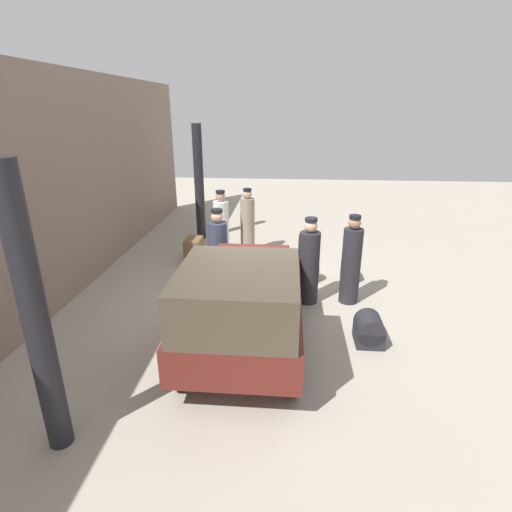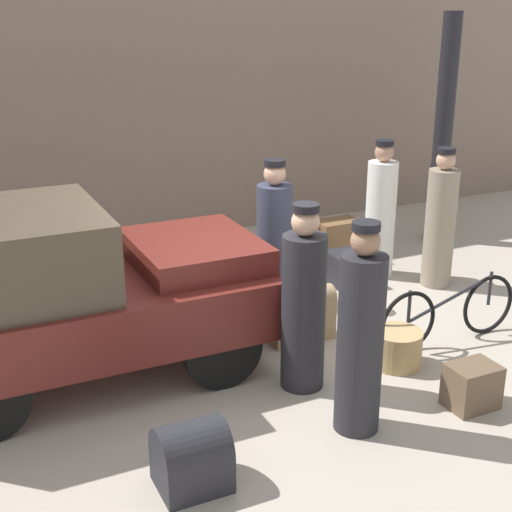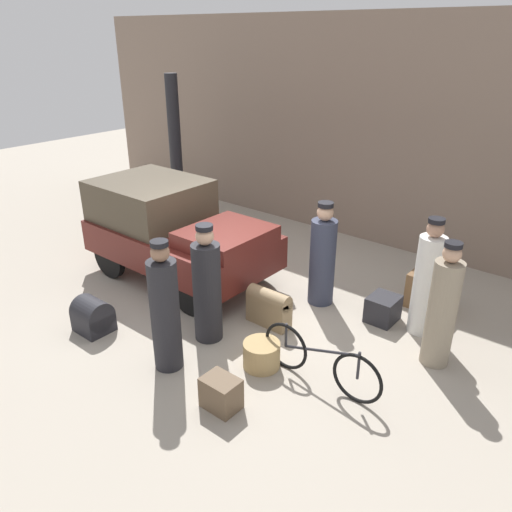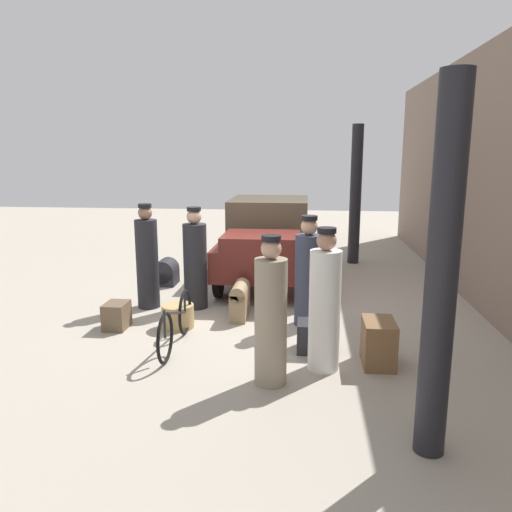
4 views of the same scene
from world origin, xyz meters
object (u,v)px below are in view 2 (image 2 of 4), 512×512
porter_lifting_near_truck (380,215)px  trunk_umber_medium (192,458)px  suitcase_tan_flat (302,313)px  truck (64,287)px  conductor_in_dark_uniform (440,224)px  porter_carrying_trunk (303,306)px  suitcase_black_upright (337,241)px  porter_standing_middle (360,338)px  suitcase_small_leather (472,386)px  trunk_large_brown (345,268)px  porter_with_bicycle (274,239)px  wicker_basket (397,348)px  bicycle (449,312)px

porter_lifting_near_truck → trunk_umber_medium: (-3.81, -3.12, -0.59)m
trunk_umber_medium → suitcase_tan_flat: 2.65m
truck → conductor_in_dark_uniform: bearing=5.1°
porter_carrying_trunk → suitcase_black_upright: (2.13, 2.86, -0.52)m
trunk_umber_medium → porter_standing_middle: bearing=5.1°
trunk_umber_medium → suitcase_small_leather: size_ratio=1.20×
porter_carrying_trunk → trunk_large_brown: (1.76, 2.05, -0.60)m
suitcase_black_upright → suitcase_tan_flat: bearing=-129.6°
porter_with_bicycle → suitcase_black_upright: size_ratio=2.85×
truck → trunk_large_brown: 3.88m
porter_lifting_near_truck → suitcase_tan_flat: size_ratio=2.56×
porter_carrying_trunk → suitcase_tan_flat: porter_carrying_trunk is taller
porter_carrying_trunk → suitcase_tan_flat: bearing=61.2°
truck → wicker_basket: 3.27m
suitcase_tan_flat → porter_standing_middle: bearing=-103.3°
porter_standing_middle → suitcase_small_leather: 1.29m
truck → conductor_in_dark_uniform: (4.73, 0.42, -0.11)m
porter_carrying_trunk → conductor_in_dark_uniform: bearing=28.5°
truck → suitcase_tan_flat: truck is taller
conductor_in_dark_uniform → porter_carrying_trunk: bearing=-151.5°
trunk_umber_medium → wicker_basket: bearing=20.0°
porter_with_bicycle → porter_carrying_trunk: (-0.69, -1.95, 0.02)m
conductor_in_dark_uniform → porter_carrying_trunk: 3.18m
conductor_in_dark_uniform → porter_lifting_near_truck: bearing=126.1°
porter_with_bicycle → porter_carrying_trunk: 2.07m
truck → wicker_basket: (2.97, -1.15, -0.74)m
porter_standing_middle → porter_with_bicycle: bearing=77.4°
bicycle → wicker_basket: bicycle is taller
porter_standing_middle → trunk_large_brown: porter_standing_middle is taller
conductor_in_dark_uniform → suitcase_black_upright: conductor_in_dark_uniform is taller
porter_with_bicycle → trunk_large_brown: (1.08, 0.10, -0.58)m
wicker_basket → suitcase_small_leather: 0.94m
truck → bicycle: size_ratio=1.95×
truck → porter_standing_middle: size_ratio=1.86×
bicycle → porter_carrying_trunk: 1.90m
porter_standing_middle → porter_carrying_trunk: 0.84m
truck → suitcase_tan_flat: (2.39, -0.26, -0.61)m
porter_with_bicycle → suitcase_small_leather: porter_with_bicycle is taller
conductor_in_dark_uniform → suitcase_tan_flat: bearing=-163.8°
conductor_in_dark_uniform → porter_carrying_trunk: size_ratio=1.00×
porter_lifting_near_truck → porter_with_bicycle: 1.66m
suitcase_black_upright → trunk_large_brown: bearing=-114.7°
bicycle → porter_with_bicycle: 2.20m
porter_with_bicycle → trunk_large_brown: porter_with_bicycle is taller
truck → suitcase_small_leather: size_ratio=7.71×
porter_standing_middle → trunk_umber_medium: bearing=-174.9°
truck → wicker_basket: size_ratio=6.78×
bicycle → trunk_umber_medium: size_ratio=3.30×
porter_lifting_near_truck → porter_carrying_trunk: porter_lifting_near_truck is taller
porter_standing_middle → porter_carrying_trunk: bearing=94.5°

